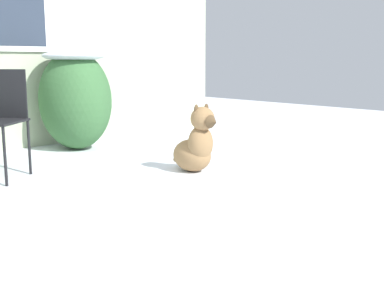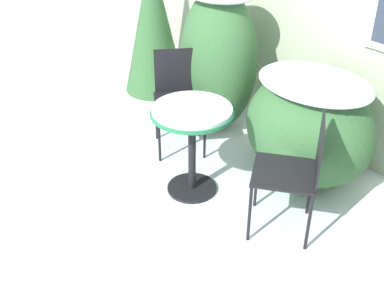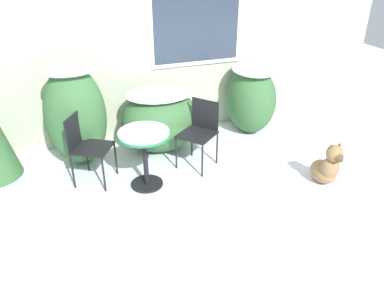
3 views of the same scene
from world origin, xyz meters
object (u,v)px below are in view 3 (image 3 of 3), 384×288
(patio_table, at_px, (144,144))
(patio_chair_near_table, at_px, (86,145))
(patio_chair_far_side, at_px, (200,130))
(dog, at_px, (327,168))

(patio_table, bearing_deg, patio_chair_near_table, 151.42)
(patio_chair_near_table, xyz_separation_m, patio_chair_far_side, (1.53, -0.09, 0.00))
(patio_chair_near_table, bearing_deg, dog, -80.78)
(patio_chair_near_table, bearing_deg, patio_chair_far_side, -62.64)
(patio_table, relative_size, patio_chair_far_side, 0.84)
(dog, bearing_deg, patio_table, 164.57)
(patio_chair_far_side, bearing_deg, dog, 13.96)
(patio_chair_near_table, distance_m, dog, 3.13)
(patio_table, xyz_separation_m, patio_chair_near_table, (-0.68, 0.37, -0.07))
(patio_chair_far_side, xyz_separation_m, dog, (1.37, -1.05, -0.30))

